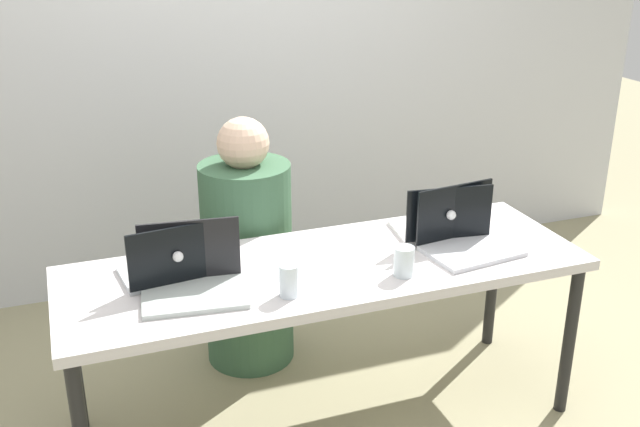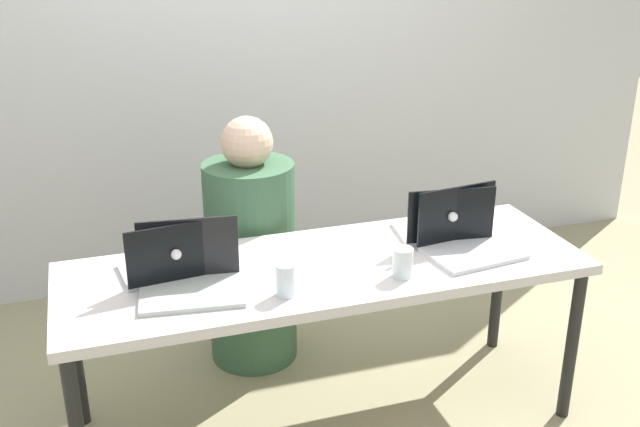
{
  "view_description": "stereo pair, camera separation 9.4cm",
  "coord_description": "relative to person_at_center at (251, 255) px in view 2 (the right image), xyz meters",
  "views": [
    {
      "loc": [
        -0.9,
        -2.39,
        1.93
      ],
      "look_at": [
        0.0,
        0.07,
        0.88
      ],
      "focal_mm": 42.0,
      "sensor_mm": 36.0,
      "label": 1
    },
    {
      "loc": [
        -0.81,
        -2.42,
        1.93
      ],
      "look_at": [
        0.0,
        0.07,
        0.88
      ],
      "focal_mm": 42.0,
      "sensor_mm": 36.0,
      "label": 2
    }
  ],
  "objects": [
    {
      "name": "ground_plane",
      "position": [
        0.16,
        -0.57,
        -0.51
      ],
      "size": [
        12.0,
        12.0,
        0.0
      ],
      "primitive_type": "plane",
      "color": "gray"
    },
    {
      "name": "back_wall",
      "position": [
        0.16,
        0.93,
        0.65
      ],
      "size": [
        5.18,
        0.1,
        2.33
      ],
      "primitive_type": "cube",
      "color": "silver",
      "rests_on": "ground"
    },
    {
      "name": "desk",
      "position": [
        0.16,
        -0.57,
        0.14
      ],
      "size": [
        1.99,
        0.67,
        0.7
      ],
      "color": "silver",
      "rests_on": "ground"
    },
    {
      "name": "person_at_center",
      "position": [
        0.0,
        0.0,
        0.0
      ],
      "size": [
        0.44,
        0.44,
        1.15
      ],
      "rotation": [
        0.0,
        0.0,
        3.24
      ],
      "color": "#385D40",
      "rests_on": "ground"
    },
    {
      "name": "laptop_back_left",
      "position": [
        -0.4,
        -0.49,
        0.24
      ],
      "size": [
        0.37,
        0.29,
        0.23
      ],
      "rotation": [
        0.0,
        0.0,
        3.26
      ],
      "color": "silver",
      "rests_on": "desk"
    },
    {
      "name": "laptop_front_right",
      "position": [
        0.72,
        -0.63,
        0.25
      ],
      "size": [
        0.38,
        0.3,
        0.24
      ],
      "rotation": [
        0.0,
        0.0,
        0.12
      ],
      "color": "silver",
      "rests_on": "desk"
    },
    {
      "name": "laptop_back_right",
      "position": [
        0.7,
        -0.47,
        0.24
      ],
      "size": [
        0.39,
        0.29,
        0.23
      ],
      "rotation": [
        0.0,
        0.0,
        3.01
      ],
      "color": "silver",
      "rests_on": "desk"
    },
    {
      "name": "laptop_front_left",
      "position": [
        -0.35,
        -0.63,
        0.25
      ],
      "size": [
        0.38,
        0.3,
        0.24
      ],
      "rotation": [
        0.0,
        0.0,
        -0.12
      ],
      "color": "#AEB7B2",
      "rests_on": "desk"
    },
    {
      "name": "water_glass_right",
      "position": [
        0.39,
        -0.76,
        0.24
      ],
      "size": [
        0.08,
        0.08,
        0.11
      ],
      "color": "silver",
      "rests_on": "desk"
    },
    {
      "name": "water_glass_left",
      "position": [
        -0.05,
        -0.76,
        0.25
      ],
      "size": [
        0.07,
        0.07,
        0.12
      ],
      "color": "silver",
      "rests_on": "desk"
    }
  ]
}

